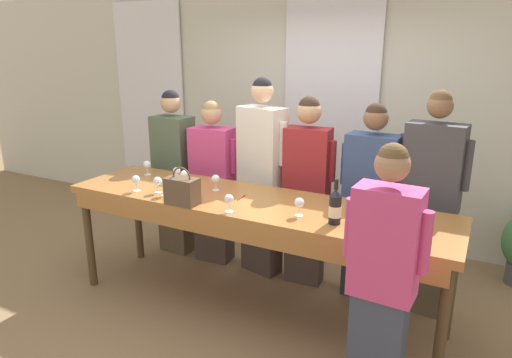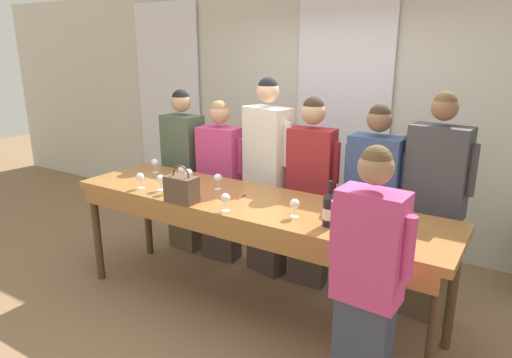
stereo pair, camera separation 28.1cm
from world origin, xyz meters
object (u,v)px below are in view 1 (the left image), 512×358
Objects in this scene: wine_glass_center_right at (165,184)px; guest_navy_coat at (370,203)px; wine_glass_near_host at (185,175)px; guest_cream_sweater at (262,177)px; wine_glass_center_left at (413,214)px; guest_beige_cap at (429,204)px; guest_olive_jacket at (174,172)px; wine_glass_front_right at (216,179)px; handbag at (182,191)px; wine_glass_back_mid at (136,180)px; wine_glass_center_mid at (299,203)px; wine_glass_front_mid at (147,165)px; wine_glass_back_right at (177,172)px; host_pouring at (382,283)px; wine_bottle at (335,207)px; tasting_bar at (250,211)px; guest_striped_shirt at (307,189)px; wine_glass_front_left at (158,182)px; wine_glass_back_left at (229,200)px; guest_pink_top at (213,182)px.

wine_glass_center_right is 1.71m from guest_navy_coat.
guest_cream_sweater is at bearing 52.28° from wine_glass_near_host.
wine_glass_center_left is 0.66m from guest_beige_cap.
guest_olive_jacket is (-2.48, 0.65, -0.19)m from wine_glass_center_left.
guest_beige_cap is (1.63, 0.58, -0.13)m from wine_glass_front_right.
handbag is at bearing -55.87° from wine_glass_near_host.
wine_glass_center_mid is at bearing 3.80° from wine_glass_back_mid.
wine_glass_front_mid is 1.71m from wine_glass_center_mid.
wine_glass_center_left and wine_glass_back_mid have the same top height.
host_pouring reaches higher than wine_glass_back_right.
wine_glass_back_right is at bearing 169.13° from wine_bottle.
host_pouring is (1.87, -0.72, -0.20)m from wine_glass_near_host.
wine_glass_back_right is at bearing 169.82° from tasting_bar.
guest_beige_cap reaches higher than wine_glass_front_mid.
wine_bottle is at bearing -57.53° from guest_striped_shirt.
host_pouring is at bearing -21.03° from wine_glass_near_host.
wine_glass_center_left is (1.99, 0.21, 0.00)m from wine_glass_front_left.
guest_cream_sweater reaches higher than wine_glass_front_right.
wine_glass_near_host is at bearing 150.36° from wine_glass_back_left.
wine_glass_back_right is 1.69m from guest_navy_coat.
wine_glass_front_mid is 1.00× the size of wine_glass_center_right.
wine_glass_center_left and wine_glass_back_left have the same top height.
wine_glass_back_mid is 0.08× the size of host_pouring.
wine_glass_center_mid is at bearing 2.12° from wine_glass_front_left.
guest_pink_top is 0.99m from guest_striped_shirt.
guest_striped_shirt reaches higher than wine_glass_center_left.
tasting_bar is 23.26× the size of wine_glass_center_left.
guest_olive_jacket is (-0.06, 0.47, -0.19)m from wine_glass_front_mid.
wine_glass_back_mid is at bearing -71.27° from guest_olive_jacket.
guest_pink_top is at bearing 97.37° from wine_glass_center_right.
wine_glass_back_mid is (-0.96, -0.23, 0.18)m from tasting_bar.
guest_olive_jacket is 1.03× the size of host_pouring.
guest_beige_cap is (2.20, 0.90, -0.13)m from wine_glass_back_mid.
guest_navy_coat is (1.16, 0.58, -0.20)m from wine_glass_front_right.
wine_glass_back_right is (-0.15, 0.36, 0.00)m from wine_glass_center_right.
guest_pink_top reaches higher than wine_glass_center_left.
wine_glass_front_right is at bearing 1.75° from wine_glass_near_host.
handbag is 0.37m from wine_glass_front_left.
wine_glass_front_right is 1.00× the size of wine_glass_center_right.
wine_glass_back_mid is at bearing -100.82° from guest_pink_top.
guest_pink_top reaches higher than wine_glass_front_mid.
wine_bottle is 2.34× the size of wine_glass_back_right.
guest_beige_cap is at bearing 0.00° from guest_cream_sweater.
wine_bottle is at bearing -10.40° from wine_glass_front_mid.
guest_olive_jacket is 0.99× the size of guest_striped_shirt.
wine_glass_front_mid is at bearing -83.27° from guest_olive_jacket.
wine_glass_center_left is (1.22, 0.03, 0.18)m from tasting_bar.
guest_beige_cap reaches higher than wine_glass_front_right.
wine_glass_front_mid is 1.00× the size of wine_glass_near_host.
wine_glass_back_mid is 2.18m from host_pouring.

